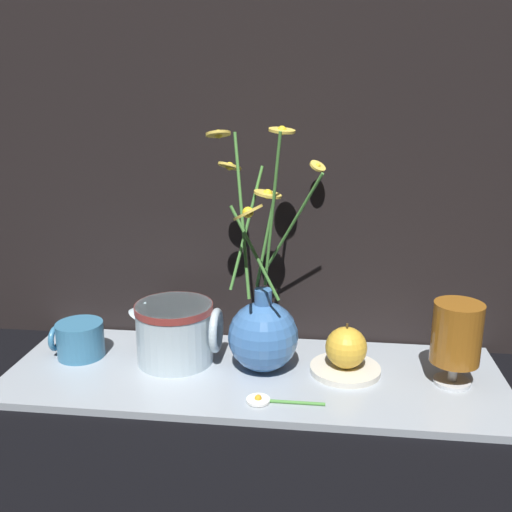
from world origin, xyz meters
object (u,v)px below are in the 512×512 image
(ceramic_pitcher, at_px, (176,330))
(vase_with_flowers, at_px, (263,329))
(tea_glass, at_px, (456,335))
(yellow_mug, at_px, (79,340))
(orange_fruit, at_px, (346,347))

(ceramic_pitcher, bearing_deg, vase_with_flowers, -4.38)
(vase_with_flowers, xyz_separation_m, tea_glass, (0.30, -0.01, 0.01))
(tea_glass, bearing_deg, ceramic_pitcher, 176.72)
(vase_with_flowers, bearing_deg, yellow_mug, 178.31)
(yellow_mug, bearing_deg, vase_with_flowers, -1.69)
(tea_glass, distance_m, orange_fruit, 0.17)
(vase_with_flowers, xyz_separation_m, orange_fruit, (0.14, 0.00, -0.03))
(vase_with_flowers, relative_size, tea_glass, 2.94)
(tea_glass, bearing_deg, orange_fruit, 173.93)
(vase_with_flowers, distance_m, tea_glass, 0.31)
(vase_with_flowers, xyz_separation_m, ceramic_pitcher, (-0.15, 0.01, -0.01))
(ceramic_pitcher, height_order, orange_fruit, ceramic_pitcher)
(ceramic_pitcher, relative_size, orange_fruit, 2.06)
(tea_glass, bearing_deg, vase_with_flowers, 177.26)
(ceramic_pitcher, distance_m, orange_fruit, 0.29)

